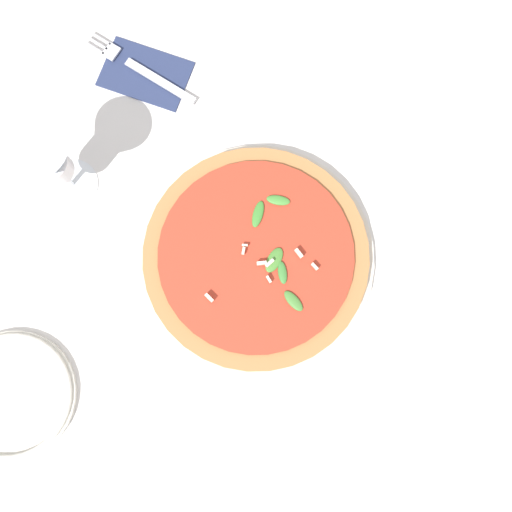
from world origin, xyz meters
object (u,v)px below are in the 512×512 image
object	(u,v)px
side_plate_white	(11,395)
pizza_arugula_main	(256,258)
wine_glass	(50,158)
fork	(141,69)

from	to	relation	value
side_plate_white	pizza_arugula_main	bearing A→B (deg)	-123.46
pizza_arugula_main	side_plate_white	bearing A→B (deg)	56.54
pizza_arugula_main	wine_glass	world-z (taller)	wine_glass
pizza_arugula_main	fork	world-z (taller)	pizza_arugula_main
pizza_arugula_main	side_plate_white	world-z (taller)	pizza_arugula_main
fork	side_plate_white	bearing A→B (deg)	103.68
wine_glass	fork	size ratio (longest dim) A/B	0.81
pizza_arugula_main	fork	size ratio (longest dim) A/B	1.72
fork	side_plate_white	xyz separation A→B (m)	(-0.07, 0.50, 0.00)
fork	wine_glass	bearing A→B (deg)	93.87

